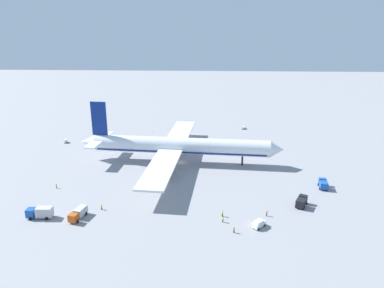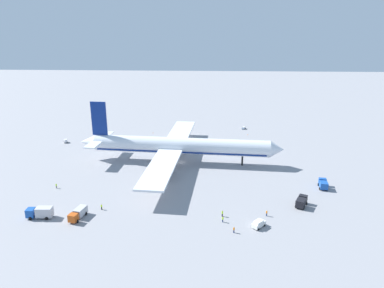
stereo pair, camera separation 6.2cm
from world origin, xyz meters
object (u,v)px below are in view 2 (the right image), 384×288
Objects in this scene: ground_worker_1 at (267,213)px; traffic_cone_1 at (105,130)px; baggage_cart_1 at (66,141)px; service_truck_0 at (40,212)px; service_van at (259,224)px; traffic_cone_3 at (106,141)px; service_truck_1 at (78,213)px; traffic_cone_4 at (248,134)px; ground_worker_2 at (56,186)px; airliner at (177,146)px; service_truck_2 at (323,184)px; baggage_cart_0 at (181,129)px; ground_worker_4 at (102,207)px; service_truck_3 at (301,201)px; ground_worker_0 at (222,213)px; traffic_cone_0 at (153,132)px; baggage_cart_2 at (244,128)px; ground_worker_5 at (223,219)px.

ground_worker_1 reaches higher than traffic_cone_1.
service_truck_0 is at bearing -73.95° from baggage_cart_1.
traffic_cone_3 is at bearing 130.94° from service_van.
service_truck_1 is 98.38m from traffic_cone_4.
ground_worker_2 is at bearing 100.60° from service_truck_0.
service_truck_2 is at bearing -23.01° from airliner.
baggage_cart_0 is 1.94× the size of ground_worker_4.
service_truck_0 is 62.55m from ground_worker_1.
service_van is 84.30m from traffic_cone_4.
baggage_cart_0 is at bearing 117.48° from service_truck_3.
baggage_cart_0 is 1.76× the size of ground_worker_0.
service_truck_2 reaches higher than baggage_cart_0.
ground_worker_0 is 86.15m from traffic_cone_0.
ground_worker_0 is (-23.35, -7.15, -0.60)m from service_truck_3.
service_van is (59.43, -1.89, -0.67)m from service_truck_0.
baggage_cart_2 is 100.04m from ground_worker_4.
service_truck_2 reaches higher than traffic_cone_4.
traffic_cone_3 is (-11.65, 67.70, -1.19)m from service_truck_1.
traffic_cone_0 is 25.20m from traffic_cone_1.
ground_worker_1 is 1.09× the size of ground_worker_4.
service_truck_2 is 1.68× the size of baggage_cart_0.
traffic_cone_0 is at bearing 38.00° from traffic_cone_3.
baggage_cart_1 is at bearing 114.12° from service_truck_1.
baggage_cart_1 is 95.55m from ground_worker_5.
ground_worker_1 is at bearing -45.15° from traffic_cone_3.
baggage_cart_1 is at bearing -120.98° from traffic_cone_1.
airliner is at bearing 34.25° from ground_worker_2.
traffic_cone_1 is 71.68m from traffic_cone_4.
ground_worker_4 is 64.77m from traffic_cone_3.
airliner is at bearing 111.50° from ground_worker_0.
traffic_cone_0 is at bearing 84.58° from service_truck_1.
ground_worker_1 is (51.98, 3.75, -0.56)m from service_truck_1.
ground_worker_2 is 49.27m from traffic_cone_3.
ground_worker_4 is (-47.01, 1.35, -0.08)m from ground_worker_1.
traffic_cone_0 and traffic_cone_4 have the same top height.
ground_worker_4 reaches higher than traffic_cone_0.
ground_worker_2 is at bearing 161.81° from service_van.
airliner is 25.18× the size of baggage_cart_0.
ground_worker_1 is at bearing 4.13° from service_truck_1.
service_truck_1 is 49.05m from service_van.
ground_worker_1 is 1.10× the size of ground_worker_2.
ground_worker_4 is 91.38m from traffic_cone_4.
baggage_cart_0 is 32.17m from baggage_cart_2.
service_truck_2 is 111.15m from baggage_cart_1.
service_truck_2 is 2.99× the size of ground_worker_1.
traffic_cone_0 is (-45.58, -9.64, -0.39)m from baggage_cart_2.
service_truck_0 is 4.03× the size of ground_worker_1.
baggage_cart_0 is (31.83, 90.33, -1.44)m from service_truck_0.
service_van reaches higher than baggage_cart_2.
ground_worker_4 is at bearing -122.79° from traffic_cone_4.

